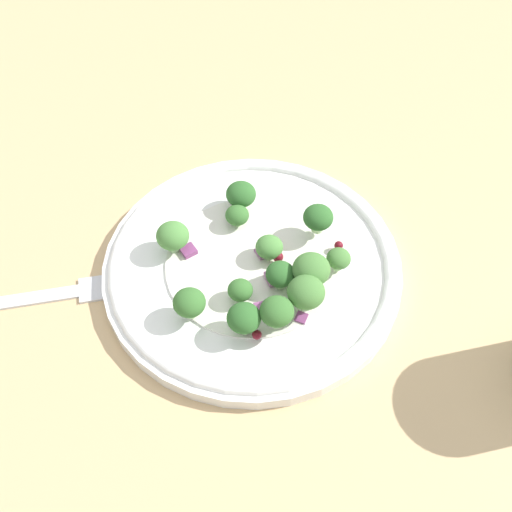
{
  "coord_description": "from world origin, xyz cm",
  "views": [
    {
      "loc": [
        25.11,
        22.57,
        45.03
      ],
      "look_at": [
        1.42,
        0.43,
        2.7
      ],
      "focal_mm": 46.75,
      "sensor_mm": 36.0,
      "label": 1
    }
  ],
  "objects_px": {
    "broccoli_floret_0": "(173,236)",
    "broccoli_floret_1": "(318,218)",
    "broccoli_floret_2": "(241,195)",
    "fork": "(23,299)",
    "plate": "(256,270)"
  },
  "relations": [
    {
      "from": "plate",
      "to": "broccoli_floret_1",
      "type": "distance_m",
      "value": 0.07
    },
    {
      "from": "broccoli_floret_0",
      "to": "broccoli_floret_1",
      "type": "distance_m",
      "value": 0.12
    },
    {
      "from": "plate",
      "to": "broccoli_floret_2",
      "type": "xyz_separation_m",
      "value": [
        -0.04,
        -0.05,
        0.02
      ]
    },
    {
      "from": "broccoli_floret_2",
      "to": "fork",
      "type": "bearing_deg",
      "value": -19.9
    },
    {
      "from": "broccoli_floret_0",
      "to": "broccoli_floret_2",
      "type": "xyz_separation_m",
      "value": [
        -0.07,
        0.01,
        -0.0
      ]
    },
    {
      "from": "fork",
      "to": "broccoli_floret_0",
      "type": "bearing_deg",
      "value": 152.56
    },
    {
      "from": "plate",
      "to": "broccoli_floret_0",
      "type": "height_order",
      "value": "broccoli_floret_0"
    },
    {
      "from": "broccoli_floret_1",
      "to": "fork",
      "type": "xyz_separation_m",
      "value": [
        0.21,
        -0.14,
        -0.03
      ]
    },
    {
      "from": "plate",
      "to": "broccoli_floret_0",
      "type": "relative_size",
      "value": 8.95
    },
    {
      "from": "broccoli_floret_1",
      "to": "broccoli_floret_0",
      "type": "bearing_deg",
      "value": -39.5
    },
    {
      "from": "broccoli_floret_0",
      "to": "broccoli_floret_2",
      "type": "height_order",
      "value": "broccoli_floret_0"
    },
    {
      "from": "plate",
      "to": "fork",
      "type": "xyz_separation_m",
      "value": [
        0.15,
        -0.12,
        -0.01
      ]
    },
    {
      "from": "broccoli_floret_0",
      "to": "broccoli_floret_1",
      "type": "xyz_separation_m",
      "value": [
        -0.09,
        0.08,
        0.0
      ]
    },
    {
      "from": "broccoli_floret_1",
      "to": "broccoli_floret_2",
      "type": "distance_m",
      "value": 0.07
    },
    {
      "from": "broccoli_floret_1",
      "to": "fork",
      "type": "height_order",
      "value": "broccoli_floret_1"
    }
  ]
}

